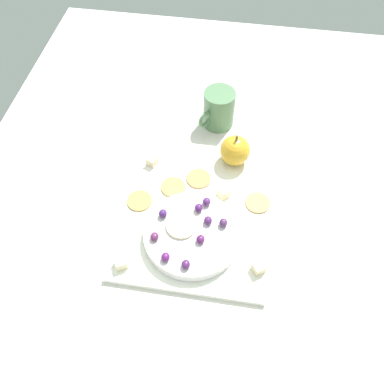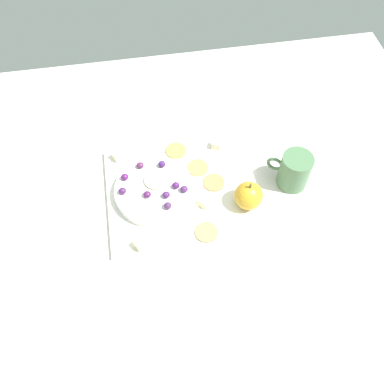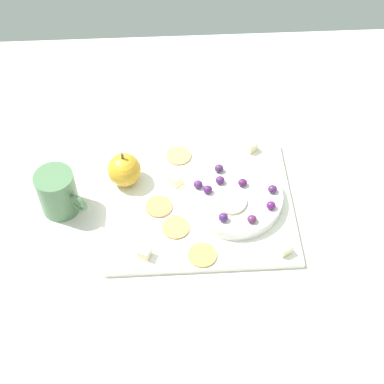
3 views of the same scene
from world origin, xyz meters
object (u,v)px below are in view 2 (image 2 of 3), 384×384
grape_3 (168,206)px  cup (294,171)px  cheese_cube_0 (204,203)px  grape_1 (166,195)px  serving_dish (155,191)px  grape_8 (162,164)px  apple_slice_0 (157,179)px  grape_6 (147,196)px  platter (182,192)px  cracker_1 (206,232)px  cracker_2 (198,168)px  cheese_cube_3 (117,156)px  cheese_cube_2 (216,145)px  grape_2 (140,165)px  grape_0 (122,191)px  grape_5 (184,190)px  cheese_cube_1 (140,244)px  cracker_3 (214,183)px  apple_whole (248,196)px  cracker_0 (176,151)px  grape_7 (125,177)px  grape_4 (176,185)px

grape_3 → cup: 30.19cm
cheese_cube_0 → grape_1: bearing=165.4°
serving_dish → grape_8: size_ratio=10.54×
apple_slice_0 → cup: 31.55cm
grape_6 → grape_3: bearing=-39.4°
platter → apple_slice_0: size_ratio=6.03×
apple_slice_0 → cracker_1: bearing=-57.5°
cracker_2 → grape_1: size_ratio=2.94×
cracker_2 → serving_dish: bearing=-152.9°
cheese_cube_3 → cheese_cube_2: bearing=-1.2°
cheese_cube_0 → cup: 22.01cm
grape_2 → cheese_cube_0: bearing=-40.9°
grape_0 → cheese_cube_3: bearing=92.7°
platter → cheese_cube_0: cheese_cube_0 is taller
grape_5 → cracker_1: bearing=-71.9°
cracker_1 → cheese_cube_1: bearing=-176.3°
platter → serving_dish: size_ratio=1.91×
platter → cracker_3: size_ratio=6.85×
apple_whole → cheese_cube_0: size_ratio=3.13×
grape_0 → grape_5: size_ratio=1.00×
cup → grape_6: bearing=-178.2°
grape_6 → apple_slice_0: 5.09cm
cracker_0 → grape_3: 18.07cm
platter → serving_dish: bearing=179.5°
cheese_cube_2 → grape_1: bearing=-135.6°
cracker_0 → cracker_2: same height
apple_whole → cracker_1: apple_whole is taller
grape_7 → grape_8: grape_8 is taller
cheese_cube_2 → grape_2: grape_2 is taller
apple_whole → platter: bearing=156.5°
cheese_cube_0 → grape_8: bearing=126.8°
cracker_3 → grape_0: 21.24cm
platter → grape_6: (-8.14, -2.18, 3.62)cm
cracker_0 → grape_4: (-1.73, -12.29, 2.86)cm
cheese_cube_1 → cracker_0: 27.09cm
serving_dish → cheese_cube_3: 14.02cm
cheese_cube_2 → cracker_1: bearing=-106.4°
grape_1 → cup: cup is taller
apple_whole → cup: (11.94, 4.93, 0.05)cm
grape_1 → grape_3: same height
cracker_3 → apple_slice_0: (-13.14, 1.41, 2.37)cm
platter → apple_slice_0: apple_slice_0 is taller
grape_4 → grape_2: bearing=136.1°
grape_7 → grape_1: bearing=-36.6°
cracker_2 → grape_7: bearing=-173.7°
cheese_cube_0 → cracker_1: bearing=-96.7°
grape_1 → grape_4: same height
grape_3 → grape_6: (-4.09, 3.37, -0.06)cm
cracker_3 → cup: (18.23, -1.88, 3.07)cm
grape_1 → grape_4: (2.48, 2.14, 0.03)cm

